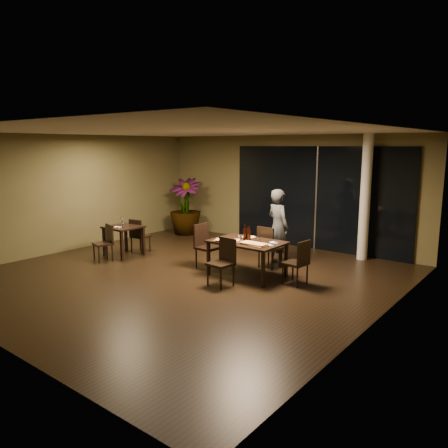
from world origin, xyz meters
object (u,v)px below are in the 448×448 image
(potted_plant, at_px, (185,206))
(bottle_a, at_px, (245,232))
(main_table, at_px, (247,245))
(chair_main_near, at_px, (224,259))
(chair_main_right, at_px, (299,260))
(side_table, at_px, (124,231))
(chair_main_far, at_px, (268,245))
(bottle_c, at_px, (248,233))
(bottle_b, at_px, (249,234))
(diner, at_px, (278,227))
(chair_side_near, at_px, (106,240))
(chair_main_left, at_px, (205,243))
(chair_side_far, at_px, (138,234))

(potted_plant, bearing_deg, bottle_a, -31.24)
(main_table, relative_size, chair_main_near, 1.60)
(main_table, xyz_separation_m, chair_main_right, (1.16, 0.11, -0.17))
(main_table, relative_size, side_table, 1.88)
(chair_main_far, height_order, potted_plant, potted_plant)
(bottle_a, distance_m, bottle_c, 0.07)
(chair_main_near, bearing_deg, bottle_b, 90.55)
(diner, height_order, potted_plant, diner)
(diner, bearing_deg, chair_main_near, 109.92)
(chair_main_right, height_order, bottle_b, bottle_b)
(chair_side_near, bearing_deg, bottle_c, 33.66)
(chair_main_left, height_order, chair_side_far, chair_main_left)
(chair_main_left, relative_size, chair_side_far, 1.14)
(chair_main_right, xyz_separation_m, potted_plant, (-5.23, 2.34, 0.36))
(chair_main_far, bearing_deg, side_table, 23.87)
(chair_main_near, bearing_deg, potted_plant, 146.54)
(side_table, relative_size, potted_plant, 0.46)
(chair_main_far, relative_size, bottle_a, 2.86)
(chair_main_left, relative_size, chair_side_near, 1.15)
(chair_main_left, xyz_separation_m, chair_side_near, (-2.30, -0.98, -0.07))
(chair_main_far, xyz_separation_m, chair_main_right, (1.12, -0.64, -0.03))
(chair_main_near, distance_m, chair_main_left, 1.32)
(chair_main_near, relative_size, chair_side_near, 1.09)
(main_table, height_order, bottle_b, bottle_b)
(chair_main_far, xyz_separation_m, bottle_c, (-0.08, -0.68, 0.37))
(bottle_a, distance_m, bottle_b, 0.16)
(main_table, bearing_deg, bottle_a, 155.94)
(main_table, bearing_deg, bottle_b, -12.79)
(chair_main_left, height_order, bottle_a, bottle_a)
(side_table, distance_m, bottle_b, 3.51)
(chair_side_near, height_order, diner, diner)
(bottle_a, bearing_deg, chair_side_near, -161.94)
(chair_main_right, bearing_deg, side_table, -77.01)
(chair_main_right, height_order, potted_plant, potted_plant)
(potted_plant, bearing_deg, main_table, -31.09)
(chair_side_far, xyz_separation_m, potted_plant, (-0.69, 2.50, 0.38))
(chair_main_right, relative_size, diner, 0.52)
(chair_side_near, relative_size, diner, 0.49)
(main_table, distance_m, chair_side_near, 3.57)
(chair_main_right, bearing_deg, diner, -128.13)
(chair_side_far, bearing_deg, chair_main_far, -173.54)
(potted_plant, bearing_deg, chair_main_far, -22.41)
(chair_side_far, relative_size, potted_plant, 0.50)
(chair_main_near, bearing_deg, chair_side_far, 172.72)
(chair_side_far, height_order, bottle_a, bottle_a)
(chair_side_far, height_order, bottle_c, bottle_c)
(side_table, relative_size, bottle_b, 2.59)
(bottle_a, relative_size, bottle_c, 1.10)
(chair_main_near, height_order, potted_plant, potted_plant)
(chair_side_far, bearing_deg, chair_main_left, 172.80)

